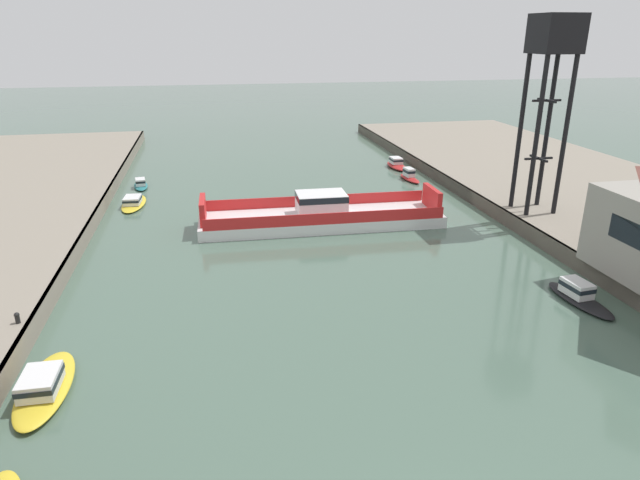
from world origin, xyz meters
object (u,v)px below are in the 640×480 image
moored_boat_near_left (578,294)px  crane_tower (553,55)px  moored_boat_mid_left (44,386)px  moored_boat_mid_right (133,202)px  moored_boat_near_right (141,184)px  moored_boat_far_left (409,176)px  moored_boat_far_right (397,164)px  chain_ferry (321,215)px

moored_boat_near_left → crane_tower: bearing=70.0°
moored_boat_mid_left → moored_boat_mid_right: 34.73m
moored_boat_mid_left → crane_tower: crane_tower is taller
moored_boat_near_right → moored_boat_far_left: (33.91, -2.95, 0.14)m
moored_boat_mid_right → moored_boat_far_right: (34.53, 11.87, 0.10)m
moored_boat_mid_left → moored_boat_far_right: 58.43m
moored_boat_mid_left → moored_boat_near_left: bearing=7.0°
moored_boat_mid_right → moored_boat_far_right: 36.51m
moored_boat_mid_left → crane_tower: 48.00m
moored_boat_mid_left → crane_tower: size_ratio=0.40×
moored_boat_near_right → moored_boat_far_right: (34.52, 4.04, 0.09)m
chain_ferry → moored_boat_far_left: (14.80, 15.38, -0.44)m
chain_ferry → moored_boat_mid_right: size_ratio=3.39×
moored_boat_near_right → moored_boat_near_left: bearing=-48.6°
moored_boat_near_left → moored_boat_far_left: bearing=89.8°
chain_ferry → moored_boat_far_right: 27.17m
moored_boat_far_right → moored_boat_near_left: bearing=-91.0°
moored_boat_far_left → crane_tower: crane_tower is taller
moored_boat_mid_left → moored_boat_mid_right: size_ratio=1.02×
chain_ferry → moored_boat_near_left: size_ratio=3.77×
moored_boat_near_left → chain_ferry: bearing=126.3°
chain_ferry → moored_boat_far_left: 21.35m
chain_ferry → crane_tower: size_ratio=1.33×
moored_boat_mid_left → crane_tower: bearing=26.9°
moored_boat_mid_left → moored_boat_mid_right: (0.74, 34.72, -0.12)m
moored_boat_near_left → moored_boat_far_right: bearing=89.0°
moored_boat_far_right → crane_tower: (5.22, -26.08, 15.62)m
moored_boat_near_left → moored_boat_far_left: moored_boat_far_left is taller
moored_boat_mid_left → moored_boat_far_right: size_ratio=1.24×
moored_boat_near_left → moored_boat_mid_right: moored_boat_near_left is taller
moored_boat_near_left → moored_boat_far_right: 42.36m
moored_boat_far_right → moored_boat_far_left: bearing=-95.0°
chain_ferry → moored_boat_mid_right: (-19.12, 10.51, -0.59)m
moored_boat_far_left → crane_tower: (5.83, -19.08, 15.57)m
moored_boat_near_right → crane_tower: 48.08m
moored_boat_mid_right → moored_boat_far_left: (33.92, 4.87, 0.15)m
moored_boat_far_left → moored_boat_far_right: moored_boat_far_left is taller
moored_boat_near_right → crane_tower: size_ratio=0.28×
crane_tower → moored_boat_far_right: bearing=101.3°
moored_boat_near_right → moored_boat_far_right: 34.76m
chain_ferry → moored_boat_far_right: chain_ferry is taller
chain_ferry → moored_boat_mid_right: chain_ferry is taller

